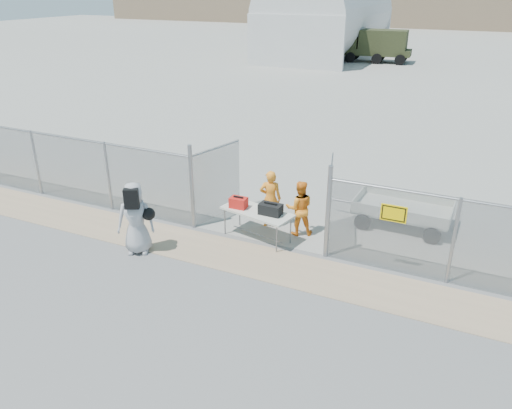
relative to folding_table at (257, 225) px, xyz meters
The scene contains 13 objects.
ground 2.18m from the folding_table, 89.16° to the right, with size 160.00×160.00×0.00m, color #5A5A5A.
tarmac_inside 39.86m from the folding_table, 89.95° to the left, with size 160.00×80.00×0.01m, color gray.
dirt_strip 1.22m from the folding_table, 88.42° to the right, with size 44.00×1.60×0.01m, color tan.
chain_link_fence 0.69m from the folding_table, 77.54° to the right, with size 40.00×0.20×2.20m, color gray, non-canonical shape.
quonset_hangar 39.31m from the folding_table, 104.75° to the left, with size 9.00×18.00×8.00m, color silver, non-canonical shape.
folding_table is the anchor object (origin of this frame).
orange_bag 0.80m from the folding_table, behind, with size 0.47×0.31×0.29m, color red.
black_duffel 0.71m from the folding_table, ahead, with size 0.61×0.36×0.29m, color black.
security_worker_left 0.98m from the folding_table, 89.19° to the left, with size 0.63×0.41×1.72m, color orange.
security_worker_right 1.27m from the folding_table, 38.74° to the left, with size 0.78×0.61×1.60m, color orange.
visitor 3.28m from the folding_table, 142.02° to the right, with size 0.95×0.62×1.95m, color #9F9FA3.
utility_trailer 4.32m from the folding_table, 35.81° to the left, with size 3.53×1.82×0.85m, color beige, non-canonical shape.
military_truck 35.48m from the folding_table, 97.23° to the left, with size 5.83×2.15×2.78m, color #2E341A, non-canonical shape.
Camera 1 is at (5.14, -9.07, 6.54)m, focal length 35.00 mm.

